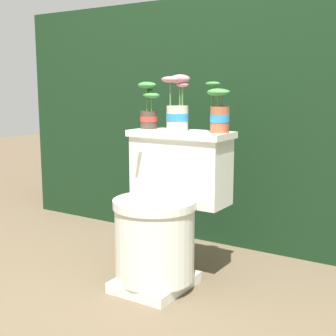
% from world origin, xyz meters
% --- Properties ---
extents(ground_plane, '(12.00, 12.00, 0.00)m').
position_xyz_m(ground_plane, '(0.00, 0.00, 0.00)').
color(ground_plane, brown).
extents(hedge_backdrop, '(2.97, 0.92, 1.38)m').
position_xyz_m(hedge_backdrop, '(0.00, 1.18, 0.69)').
color(hedge_backdrop, black).
rests_on(hedge_backdrop, ground).
extents(toilet, '(0.48, 0.51, 0.69)m').
position_xyz_m(toilet, '(-0.02, 0.11, 0.33)').
color(toilet, silver).
rests_on(toilet, ground).
extents(potted_plant_left, '(0.12, 0.09, 0.23)m').
position_xyz_m(potted_plant_left, '(-0.21, 0.26, 0.78)').
color(potted_plant_left, '#47382D').
rests_on(potted_plant_left, toilet).
extents(potted_plant_midleft, '(0.13, 0.10, 0.26)m').
position_xyz_m(potted_plant_midleft, '(-0.02, 0.22, 0.79)').
color(potted_plant_midleft, beige).
rests_on(potted_plant_midleft, toilet).
extents(potted_plant_middle, '(0.12, 0.10, 0.22)m').
position_xyz_m(potted_plant_middle, '(0.18, 0.25, 0.78)').
color(potted_plant_middle, '#9E5638').
rests_on(potted_plant_middle, toilet).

